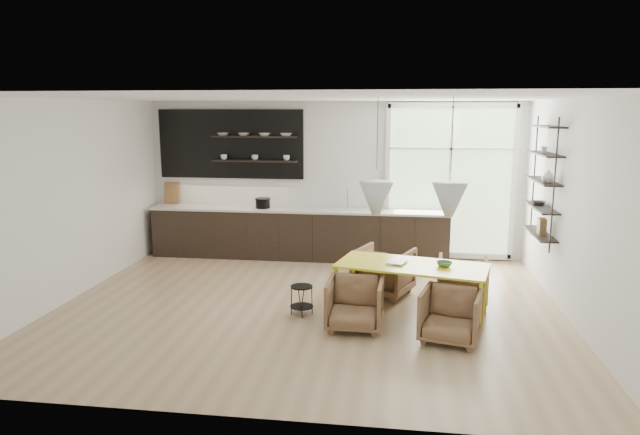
{
  "coord_description": "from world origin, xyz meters",
  "views": [
    {
      "loc": [
        1.21,
        -7.6,
        2.75
      ],
      "look_at": [
        0.09,
        0.6,
        1.18
      ],
      "focal_mm": 32.0,
      "sensor_mm": 36.0,
      "label": 1
    }
  ],
  "objects_px": {
    "dining_table": "(412,268)",
    "armchair_front_left": "(355,304)",
    "armchair_back_right": "(462,280)",
    "wire_stool": "(302,296)",
    "armchair_front_right": "(451,316)",
    "armchair_back_left": "(384,271)"
  },
  "relations": [
    {
      "from": "wire_stool",
      "to": "armchair_front_right",
      "type": "bearing_deg",
      "value": -18.71
    },
    {
      "from": "armchair_back_left",
      "to": "armchair_front_right",
      "type": "xyz_separation_m",
      "value": [
        0.84,
        -1.66,
        -0.04
      ]
    },
    {
      "from": "armchair_front_left",
      "to": "armchair_back_left",
      "type": "bearing_deg",
      "value": 78.52
    },
    {
      "from": "armchair_front_right",
      "to": "wire_stool",
      "type": "height_order",
      "value": "armchair_front_right"
    },
    {
      "from": "dining_table",
      "to": "wire_stool",
      "type": "xyz_separation_m",
      "value": [
        -1.47,
        -0.15,
        -0.41
      ]
    },
    {
      "from": "armchair_front_left",
      "to": "dining_table",
      "type": "bearing_deg",
      "value": 39.66
    },
    {
      "from": "armchair_back_left",
      "to": "armchair_front_right",
      "type": "relative_size",
      "value": 1.13
    },
    {
      "from": "wire_stool",
      "to": "dining_table",
      "type": "bearing_deg",
      "value": 5.92
    },
    {
      "from": "dining_table",
      "to": "wire_stool",
      "type": "bearing_deg",
      "value": -160.98
    },
    {
      "from": "dining_table",
      "to": "armchair_front_right",
      "type": "distance_m",
      "value": 0.99
    },
    {
      "from": "armchair_back_left",
      "to": "armchair_back_right",
      "type": "bearing_deg",
      "value": -166.69
    },
    {
      "from": "armchair_back_right",
      "to": "armchair_front_left",
      "type": "bearing_deg",
      "value": 46.35
    },
    {
      "from": "armchair_back_left",
      "to": "armchair_front_left",
      "type": "xyz_separation_m",
      "value": [
        -0.33,
        -1.42,
        -0.03
      ]
    },
    {
      "from": "armchair_back_right",
      "to": "wire_stool",
      "type": "xyz_separation_m",
      "value": [
        -2.22,
        -0.84,
        -0.07
      ]
    },
    {
      "from": "dining_table",
      "to": "armchair_back_left",
      "type": "relative_size",
      "value": 2.66
    },
    {
      "from": "armchair_front_left",
      "to": "armchair_front_right",
      "type": "relative_size",
      "value": 1.02
    },
    {
      "from": "armchair_front_left",
      "to": "wire_stool",
      "type": "xyz_separation_m",
      "value": [
        -0.75,
        0.41,
        -0.07
      ]
    },
    {
      "from": "dining_table",
      "to": "armchair_front_left",
      "type": "xyz_separation_m",
      "value": [
        -0.71,
        -0.56,
        -0.34
      ]
    },
    {
      "from": "armchair_back_left",
      "to": "wire_stool",
      "type": "height_order",
      "value": "armchair_back_left"
    },
    {
      "from": "armchair_front_right",
      "to": "wire_stool",
      "type": "distance_m",
      "value": 2.03
    },
    {
      "from": "dining_table",
      "to": "armchair_back_right",
      "type": "height_order",
      "value": "dining_table"
    },
    {
      "from": "dining_table",
      "to": "armchair_back_left",
      "type": "bearing_deg",
      "value": 127.6
    }
  ]
}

